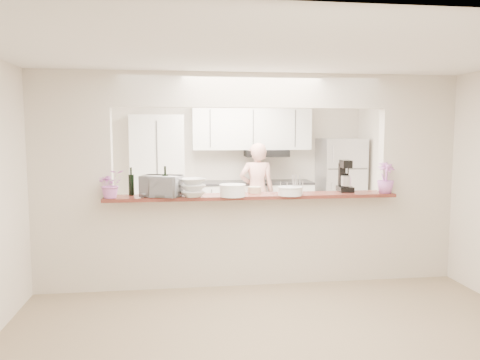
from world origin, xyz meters
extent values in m
plane|color=gray|center=(0.00, 0.00, 0.00)|extent=(6.00, 6.00, 0.00)
cube|color=silver|center=(0.00, 1.55, 0.01)|extent=(5.00, 2.90, 0.01)
cube|color=beige|center=(-2.05, 0.00, 1.25)|extent=(0.90, 0.15, 2.50)
cube|color=beige|center=(2.05, 0.00, 1.25)|extent=(0.90, 0.15, 2.50)
cube|color=beige|center=(0.00, 0.00, 2.30)|extent=(3.20, 0.15, 0.40)
cube|color=beige|center=(0.00, 0.00, 0.53)|extent=(3.20, 0.15, 1.05)
cube|color=maroon|center=(0.00, -0.05, 1.07)|extent=(3.40, 0.38, 0.04)
cube|color=silver|center=(-1.20, 2.70, 1.05)|extent=(0.90, 0.60, 2.10)
cube|color=silver|center=(0.45, 2.70, 0.45)|extent=(2.10, 0.60, 0.90)
cube|color=#2D2D2F|center=(0.45, 2.70, 0.92)|extent=(2.10, 0.62, 0.04)
cube|color=silver|center=(0.45, 2.83, 1.88)|extent=(2.10, 0.35, 0.75)
cube|color=black|center=(0.70, 2.72, 1.44)|extent=(0.75, 0.45, 0.12)
cube|color=black|center=(1.20, 2.40, 0.50)|extent=(0.55, 0.02, 0.55)
cube|color=#B6B6BB|center=(2.05, 2.65, 0.85)|extent=(0.75, 0.70, 1.70)
imported|color=#D26FB6|center=(-1.60, -0.15, 1.25)|extent=(0.36, 0.34, 0.32)
cylinder|color=black|center=(-1.40, 0.07, 1.21)|extent=(0.06, 0.06, 0.24)
cylinder|color=black|center=(-1.40, 0.07, 1.37)|extent=(0.02, 0.02, 0.08)
cylinder|color=black|center=(-1.01, -0.15, 1.22)|extent=(0.07, 0.07, 0.26)
cylinder|color=black|center=(-1.01, -0.15, 1.40)|extent=(0.02, 0.02, 0.09)
imported|color=#9F9FA3|center=(-1.05, -0.10, 1.21)|extent=(0.51, 0.42, 0.24)
imported|color=silver|center=(-0.70, -0.17, 1.19)|extent=(0.35, 0.35, 0.21)
cylinder|color=white|center=(-0.25, -0.19, 1.15)|extent=(0.29, 0.29, 0.13)
cylinder|color=white|center=(-0.25, -0.19, 1.22)|extent=(0.30, 0.30, 0.01)
cylinder|color=white|center=(0.42, -0.19, 1.14)|extent=(0.28, 0.28, 0.09)
cylinder|color=white|center=(0.42, -0.19, 1.19)|extent=(0.29, 0.29, 0.01)
cylinder|color=maroon|center=(-0.15, 0.08, 1.13)|extent=(0.15, 0.15, 0.07)
cylinder|color=tan|center=(0.05, 0.08, 1.13)|extent=(0.16, 0.16, 0.07)
cube|color=silver|center=(0.45, -0.15, 1.10)|extent=(0.29, 0.24, 0.02)
cube|color=white|center=(0.45, -0.15, 1.14)|extent=(0.14, 0.14, 0.06)
cube|color=black|center=(1.17, 0.05, 1.12)|extent=(0.19, 0.27, 0.06)
cube|color=black|center=(1.18, 0.14, 1.29)|extent=(0.12, 0.10, 0.28)
cube|color=black|center=(1.17, 0.04, 1.43)|extent=(0.13, 0.23, 0.09)
cylinder|color=#B7B7BC|center=(1.17, -0.01, 1.23)|extent=(0.13, 0.13, 0.12)
imported|color=#C268BB|center=(1.60, -0.15, 1.27)|extent=(0.22, 0.22, 0.37)
imported|color=tan|center=(0.46, 2.30, 0.81)|extent=(0.62, 0.43, 1.63)
camera|label=1|loc=(-0.87, -5.43, 1.83)|focal=35.00mm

